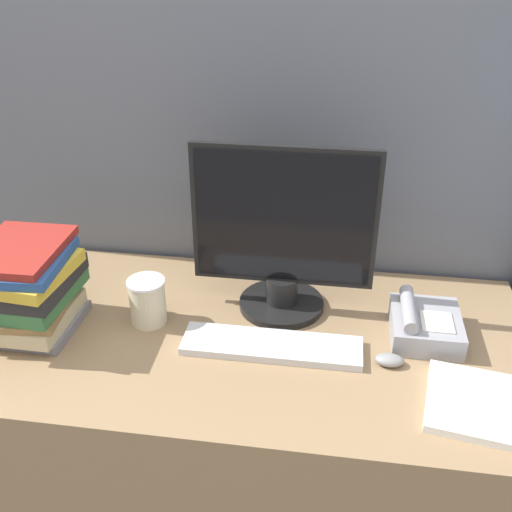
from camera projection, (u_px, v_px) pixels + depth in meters
name	position (u px, v px, depth m)	size (l,w,h in m)	color
cubicle_panel_rear	(256.00, 248.00, 1.92)	(1.95, 0.04, 1.53)	slate
desk	(235.00, 434.00, 1.75)	(1.55, 0.76, 0.73)	#937551
monitor	(283.00, 242.00, 1.59)	(0.49, 0.24, 0.47)	black
keyboard	(272.00, 346.00, 1.51)	(0.46, 0.12, 0.02)	silver
mouse	(389.00, 360.00, 1.46)	(0.07, 0.04, 0.03)	gray
coffee_cup	(148.00, 301.00, 1.59)	(0.10, 0.10, 0.13)	beige
book_stack	(27.00, 288.00, 1.54)	(0.25, 0.28, 0.25)	slate
desk_telephone	(424.00, 324.00, 1.55)	(0.18, 0.20, 0.10)	#99999E
paper_pile	(474.00, 403.00, 1.33)	(0.24, 0.26, 0.02)	white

